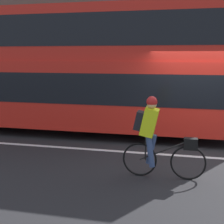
# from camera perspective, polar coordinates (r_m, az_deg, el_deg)

# --- Properties ---
(ground_plane) EXTENTS (80.00, 80.00, 0.00)m
(ground_plane) POSITION_cam_1_polar(r_m,az_deg,el_deg) (7.98, 15.33, -7.53)
(ground_plane) COLOR #232326
(road_center_line) EXTENTS (50.00, 0.14, 0.01)m
(road_center_line) POSITION_cam_1_polar(r_m,az_deg,el_deg) (7.81, 15.38, -7.90)
(road_center_line) COLOR silver
(road_center_line) RESTS_ON ground_plane
(sidewalk_curb) EXTENTS (60.00, 2.18, 0.14)m
(sidewalk_curb) POSITION_cam_1_polar(r_m,az_deg,el_deg) (13.87, 14.44, 0.33)
(sidewalk_curb) COLOR gray
(sidewalk_curb) RESTS_ON ground_plane
(building_facade) EXTENTS (60.00, 0.30, 6.99)m
(building_facade) POSITION_cam_1_polar(r_m,az_deg,el_deg) (14.95, 14.94, 14.20)
(building_facade) COLOR brown
(building_facade) RESTS_ON ground_plane
(bus) EXTENTS (11.62, 2.53, 3.77)m
(bus) POSITION_cam_1_polar(r_m,az_deg,el_deg) (10.28, -11.92, 8.38)
(bus) COLOR black
(bus) RESTS_ON ground_plane
(cyclist_on_bike) EXTENTS (1.63, 0.32, 1.62)m
(cyclist_on_bike) POSITION_cam_1_polar(r_m,az_deg,el_deg) (6.15, 7.93, -4.09)
(cyclist_on_bike) COLOR black
(cyclist_on_bike) RESTS_ON ground_plane
(street_sign_post) EXTENTS (0.36, 0.09, 2.54)m
(street_sign_post) POSITION_cam_1_polar(r_m,az_deg,el_deg) (15.08, -12.88, 6.87)
(street_sign_post) COLOR #59595B
(street_sign_post) RESTS_ON sidewalk_curb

